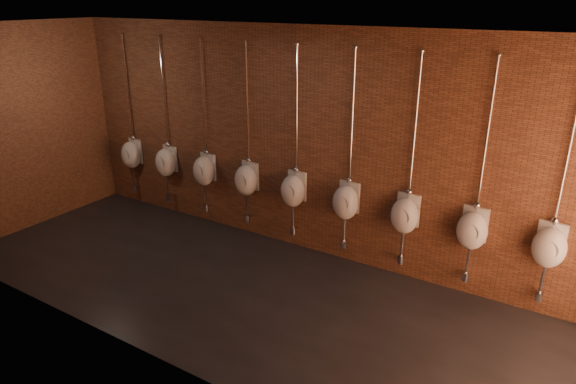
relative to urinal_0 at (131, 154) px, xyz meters
name	(u,v)px	position (x,y,z in m)	size (l,w,h in m)	color
ground	(249,294)	(3.52, -1.37, -0.94)	(8.50, 8.50, 0.00)	black
room_shell	(244,141)	(3.52, -1.37, 1.07)	(8.54, 3.04, 3.22)	black
urinal_0	(131,154)	(0.00, 0.00, 0.00)	(0.40, 0.35, 2.72)	silver
urinal_1	(166,162)	(0.84, 0.00, 0.00)	(0.40, 0.35, 2.72)	silver
urinal_2	(204,170)	(1.67, 0.00, 0.00)	(0.40, 0.35, 2.72)	silver
urinal_3	(246,179)	(2.51, 0.00, 0.00)	(0.40, 0.35, 2.72)	silver
urinal_4	(293,190)	(3.34, 0.00, 0.00)	(0.40, 0.35, 2.72)	silver
urinal_5	(346,201)	(4.18, 0.00, 0.00)	(0.40, 0.35, 2.72)	silver
urinal_6	(405,214)	(5.01, 0.00, 0.00)	(0.40, 0.35, 2.72)	silver
urinal_7	(472,229)	(5.85, 0.00, 0.00)	(0.40, 0.35, 2.72)	silver
urinal_8	(549,246)	(6.68, 0.00, 0.00)	(0.40, 0.35, 2.72)	silver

